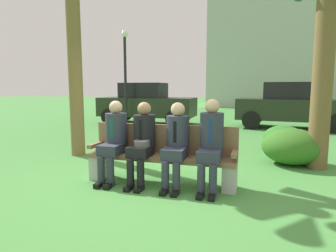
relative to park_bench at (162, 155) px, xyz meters
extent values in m
plane|color=#45883D|center=(-0.16, -0.16, -0.44)|extent=(80.00, 80.00, 0.00)
cube|color=brown|center=(0.00, -0.06, -0.02)|extent=(2.31, 0.44, 0.07)
cube|color=brown|center=(0.00, 0.13, 0.24)|extent=(2.31, 0.06, 0.45)
cube|color=brown|center=(-1.11, -0.06, 0.11)|extent=(0.08, 0.44, 0.06)
cube|color=brown|center=(1.11, -0.06, 0.11)|extent=(0.08, 0.44, 0.06)
cube|color=#B9B9B9|center=(-1.05, -0.06, -0.25)|extent=(0.20, 0.37, 0.38)
cube|color=#B9B9B9|center=(1.05, -0.06, -0.25)|extent=(0.20, 0.37, 0.38)
cube|color=#2D3342|center=(-0.75, -0.23, 0.09)|extent=(0.32, 0.38, 0.16)
cylinder|color=#2D3342|center=(-0.83, -0.42, -0.21)|extent=(0.11, 0.11, 0.45)
cylinder|color=#2D3342|center=(-0.67, -0.42, -0.21)|extent=(0.11, 0.11, 0.45)
cube|color=black|center=(-0.83, -0.48, -0.40)|extent=(0.09, 0.22, 0.07)
cube|color=black|center=(-0.67, -0.48, -0.40)|extent=(0.09, 0.22, 0.07)
cylinder|color=#2D3342|center=(-0.75, -0.04, 0.39)|extent=(0.34, 0.34, 0.49)
cube|color=#144C3D|center=(-0.75, -0.21, 0.41)|extent=(0.05, 0.01, 0.32)
sphere|color=tan|center=(-0.75, -0.04, 0.73)|extent=(0.21, 0.21, 0.21)
cube|color=black|center=(-0.27, -0.23, 0.09)|extent=(0.32, 0.38, 0.16)
cylinder|color=black|center=(-0.35, -0.42, -0.21)|extent=(0.11, 0.11, 0.45)
cylinder|color=black|center=(-0.19, -0.42, -0.21)|extent=(0.11, 0.11, 0.45)
cube|color=black|center=(-0.35, -0.48, -0.40)|extent=(0.09, 0.22, 0.07)
cube|color=black|center=(-0.19, -0.48, -0.40)|extent=(0.09, 0.22, 0.07)
cylinder|color=black|center=(-0.27, -0.04, 0.38)|extent=(0.34, 0.34, 0.48)
cube|color=black|center=(-0.27, -0.21, 0.40)|extent=(0.05, 0.01, 0.31)
sphere|color=#9E7556|center=(-0.27, -0.04, 0.72)|extent=(0.21, 0.21, 0.21)
cylinder|color=#545454|center=(-0.23, -0.25, 0.22)|extent=(0.24, 0.24, 0.09)
cube|color=#2D3342|center=(0.27, -0.23, 0.09)|extent=(0.32, 0.38, 0.16)
cylinder|color=#2D3342|center=(0.19, -0.42, -0.21)|extent=(0.11, 0.11, 0.45)
cylinder|color=#2D3342|center=(0.35, -0.42, -0.21)|extent=(0.11, 0.11, 0.45)
cube|color=black|center=(0.19, -0.48, -0.40)|extent=(0.09, 0.22, 0.07)
cube|color=black|center=(0.35, -0.48, -0.40)|extent=(0.09, 0.22, 0.07)
cylinder|color=#2D3342|center=(0.27, -0.04, 0.39)|extent=(0.34, 0.34, 0.48)
cube|color=black|center=(0.27, -0.21, 0.41)|extent=(0.05, 0.01, 0.31)
sphere|color=tan|center=(0.27, -0.04, 0.72)|extent=(0.21, 0.21, 0.21)
cube|color=#2D3342|center=(0.77, -0.23, 0.09)|extent=(0.32, 0.38, 0.16)
cylinder|color=#2D3342|center=(0.69, -0.42, -0.21)|extent=(0.11, 0.11, 0.45)
cylinder|color=#2D3342|center=(0.85, -0.42, -0.21)|extent=(0.11, 0.11, 0.45)
cube|color=black|center=(0.69, -0.48, -0.40)|extent=(0.09, 0.22, 0.07)
cube|color=black|center=(0.85, -0.48, -0.40)|extent=(0.09, 0.22, 0.07)
cylinder|color=#2D3342|center=(0.77, -0.04, 0.41)|extent=(0.34, 0.34, 0.54)
cube|color=navy|center=(0.77, -0.21, 0.43)|extent=(0.05, 0.01, 0.34)
sphere|color=tan|center=(0.77, -0.04, 0.78)|extent=(0.21, 0.21, 0.21)
cylinder|color=brown|center=(-2.36, 1.28, 1.91)|extent=(0.30, 0.30, 4.69)
cylinder|color=brown|center=(2.51, 1.60, 1.19)|extent=(0.35, 0.35, 3.26)
ellipsoid|color=#356C20|center=(2.08, 1.75, -0.09)|extent=(1.12, 1.03, 0.70)
ellipsoid|color=#307828|center=(2.06, 3.19, -0.15)|extent=(0.93, 0.85, 0.58)
cube|color=#232D1E|center=(-2.88, 7.05, 0.26)|extent=(3.91, 1.60, 0.76)
cube|color=black|center=(-3.03, 7.05, 0.94)|extent=(1.71, 1.38, 0.60)
cylinder|color=black|center=(-1.50, 7.81, -0.12)|extent=(0.64, 0.15, 0.64)
cylinder|color=black|center=(-1.52, 6.25, -0.12)|extent=(0.64, 0.15, 0.64)
cylinder|color=black|center=(-4.23, 7.84, -0.12)|extent=(0.64, 0.15, 0.64)
cylinder|color=black|center=(-4.25, 6.28, -0.12)|extent=(0.64, 0.15, 0.64)
cube|color=#232D1E|center=(2.71, 7.18, 0.26)|extent=(4.02, 1.88, 0.76)
cube|color=black|center=(2.56, 7.19, 0.94)|extent=(1.81, 1.50, 0.60)
cylinder|color=black|center=(4.13, 7.84, -0.12)|extent=(0.65, 0.19, 0.64)
cylinder|color=black|center=(1.41, 8.07, -0.12)|extent=(0.65, 0.19, 0.64)
cylinder|color=black|center=(1.28, 6.52, -0.12)|extent=(0.65, 0.19, 0.64)
cylinder|color=black|center=(-3.33, 5.94, 1.23)|extent=(0.10, 0.10, 3.34)
sphere|color=white|center=(-3.33, 5.94, 3.02)|extent=(0.24, 0.24, 0.24)
cube|color=#A9B7AB|center=(3.72, 22.53, 4.70)|extent=(11.86, 8.93, 10.27)
camera|label=1|loc=(1.34, -4.21, 1.04)|focal=31.00mm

